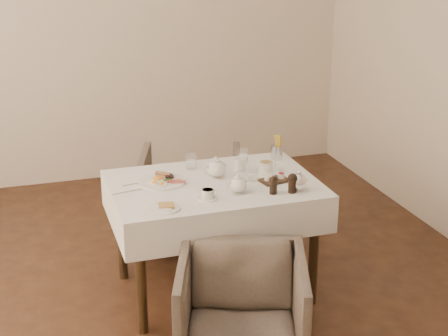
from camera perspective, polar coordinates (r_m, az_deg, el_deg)
The scene contains 20 objects.
table at distance 4.29m, azimuth -0.85°, elevation -2.69°, with size 1.28×0.88×0.75m.
armchair_near at distance 3.74m, azimuth 1.48°, elevation -11.91°, with size 0.67×0.69×0.63m, color #4F433A.
armchair_far at distance 5.11m, azimuth -2.77°, elevation -2.44°, with size 0.74×0.76×0.69m, color #4F433A.
breakfast_plate at distance 4.27m, azimuth -5.18°, elevation -1.06°, with size 0.29×0.29×0.04m.
side_plate at distance 3.88m, azimuth -5.00°, elevation -3.35°, with size 0.19×0.18×0.02m.
teapot_centre at distance 4.32m, azimuth -0.67°, elevation 0.08°, with size 0.17×0.13×0.14m, color white, non-canonical shape.
teapot_front at distance 4.08m, azimuth 1.19°, elevation -1.30°, with size 0.15×0.11×0.12m, color white, non-canonical shape.
creamer at distance 4.44m, azimuth 1.35°, elevation 0.30°, with size 0.07×0.07×0.08m, color white.
teacup_near at distance 4.00m, azimuth -1.37°, elevation -2.22°, with size 0.12×0.12×0.06m.
teacup_far at distance 4.43m, azimuth 3.51°, elevation 0.07°, with size 0.14×0.14×0.07m.
glass_left at distance 4.48m, azimuth -2.76°, elevation 0.57°, with size 0.07×0.07×0.10m, color silver.
glass_mid at distance 4.27m, azimuth 2.45°, elevation -0.49°, with size 0.06×0.06×0.09m, color silver.
glass_right at distance 4.61m, azimuth 1.61°, elevation 1.07°, with size 0.06×0.06×0.09m, color silver.
condiment_board at distance 4.27m, azimuth 4.19°, elevation -0.95°, with size 0.19×0.15×0.04m.
pepper_mill_left at distance 4.07m, azimuth 4.13°, elevation -1.41°, with size 0.05×0.05×0.11m, color black, non-canonical shape.
pepper_mill_right at distance 4.10m, azimuth 5.71°, elevation -1.24°, with size 0.06×0.06×0.12m, color black, non-canonical shape.
silver_pot at distance 4.13m, azimuth 6.21°, elevation -1.05°, with size 0.12×0.10×0.13m, color white, non-canonical shape.
fries_cup at distance 4.66m, azimuth 4.41°, elevation 1.63°, with size 0.08×0.08×0.17m.
cutlery_fork at distance 4.26m, azimuth -7.35°, elevation -1.31°, with size 0.01×0.17×0.00m, color silver.
cutlery_knife at distance 4.15m, azimuth -8.01°, elevation -1.96°, with size 0.02×0.20×0.00m, color silver.
Camera 1 is at (-0.81, -3.62, 2.29)m, focal length 55.00 mm.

